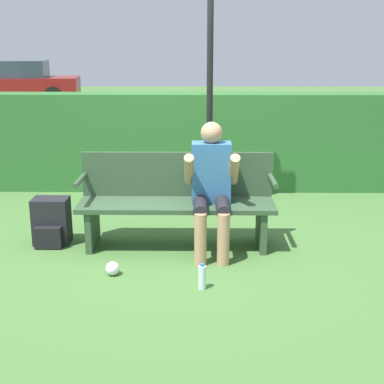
{
  "coord_description": "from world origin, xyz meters",
  "views": [
    {
      "loc": [
        0.21,
        -4.89,
        1.92
      ],
      "look_at": [
        0.15,
        -0.1,
        0.58
      ],
      "focal_mm": 50.0,
      "sensor_mm": 36.0,
      "label": 1
    }
  ],
  "objects_px": {
    "person_seated": "(211,183)",
    "backpack": "(51,222)",
    "parked_car": "(18,83)",
    "park_bench": "(177,200)",
    "signpost": "(210,66)",
    "water_bottle": "(202,277)"
  },
  "relations": [
    {
      "from": "person_seated",
      "to": "backpack",
      "type": "xyz_separation_m",
      "value": [
        -1.57,
        0.13,
        -0.44
      ]
    },
    {
      "from": "person_seated",
      "to": "backpack",
      "type": "distance_m",
      "value": 1.64
    },
    {
      "from": "person_seated",
      "to": "parked_car",
      "type": "xyz_separation_m",
      "value": [
        -6.13,
        13.18,
        -0.02
      ]
    },
    {
      "from": "park_bench",
      "to": "backpack",
      "type": "relative_size",
      "value": 4.08
    },
    {
      "from": "signpost",
      "to": "parked_car",
      "type": "height_order",
      "value": "signpost"
    },
    {
      "from": "water_bottle",
      "to": "person_seated",
      "type": "bearing_deg",
      "value": 84.16
    },
    {
      "from": "water_bottle",
      "to": "signpost",
      "type": "relative_size",
      "value": 0.07
    },
    {
      "from": "park_bench",
      "to": "signpost",
      "type": "height_order",
      "value": "signpost"
    },
    {
      "from": "water_bottle",
      "to": "parked_car",
      "type": "relative_size",
      "value": 0.05
    },
    {
      "from": "signpost",
      "to": "parked_car",
      "type": "relative_size",
      "value": 0.73
    },
    {
      "from": "person_seated",
      "to": "water_bottle",
      "type": "bearing_deg",
      "value": -95.84
    },
    {
      "from": "park_bench",
      "to": "signpost",
      "type": "bearing_deg",
      "value": 72.71
    },
    {
      "from": "park_bench",
      "to": "water_bottle",
      "type": "relative_size",
      "value": 8.63
    },
    {
      "from": "backpack",
      "to": "water_bottle",
      "type": "relative_size",
      "value": 2.11
    },
    {
      "from": "park_bench",
      "to": "backpack",
      "type": "distance_m",
      "value": 1.26
    },
    {
      "from": "person_seated",
      "to": "park_bench",
      "type": "bearing_deg",
      "value": 156.97
    },
    {
      "from": "water_bottle",
      "to": "signpost",
      "type": "xyz_separation_m",
      "value": [
        0.09,
        2.08,
        1.57
      ]
    },
    {
      "from": "park_bench",
      "to": "parked_car",
      "type": "relative_size",
      "value": 0.46
    },
    {
      "from": "backpack",
      "to": "water_bottle",
      "type": "height_order",
      "value": "backpack"
    },
    {
      "from": "park_bench",
      "to": "parked_car",
      "type": "xyz_separation_m",
      "value": [
        -5.8,
        13.04,
        0.19
      ]
    },
    {
      "from": "backpack",
      "to": "parked_car",
      "type": "xyz_separation_m",
      "value": [
        -4.56,
        13.05,
        0.42
      ]
    },
    {
      "from": "backpack",
      "to": "signpost",
      "type": "height_order",
      "value": "signpost"
    }
  ]
}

